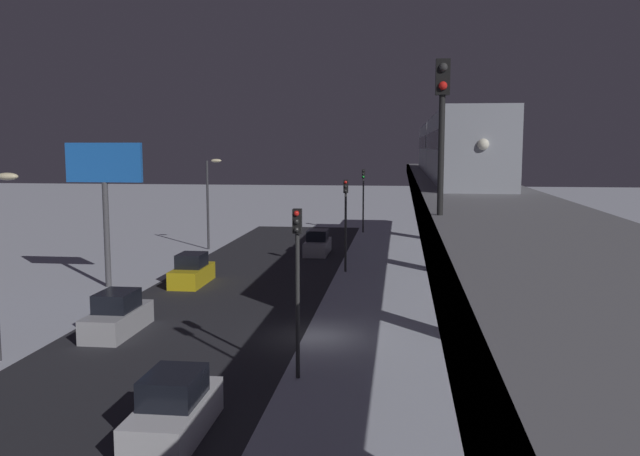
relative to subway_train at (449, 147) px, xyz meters
name	(u,v)px	position (x,y,z in m)	size (l,w,h in m)	color
ground_plane	(313,336)	(6.98, 14.64, -8.66)	(240.00, 240.00, 0.00)	silver
avenue_asphalt	(188,332)	(12.92, 14.64, -8.65)	(11.00, 83.30, 0.01)	#28282D
elevated_railway	(469,209)	(0.09, 14.64, -2.68)	(5.00, 83.30, 6.88)	slate
subway_train	(449,147)	(0.00, 0.00, 0.00)	(2.94, 36.87, 3.40)	#999EA8
rail_signal	(442,110)	(2.04, 26.60, 0.95)	(0.36, 0.41, 4.00)	black
sedan_white	(174,410)	(9.72, 25.68, -7.86)	(1.80, 4.49, 1.97)	silver
sedan_silver	(117,316)	(16.12, 15.15, -7.86)	(1.80, 4.53, 1.97)	#B2B2B7
sedan_yellow	(192,272)	(16.12, 3.89, -7.86)	(1.80, 4.34, 1.97)	gold
sedan_silver_2	(318,244)	(9.72, -9.06, -7.86)	(1.80, 4.64, 1.97)	#B2B2B7
traffic_light_near	(297,268)	(6.82, 20.19, -4.46)	(0.32, 0.44, 6.40)	#2D2D2D
traffic_light_mid	(346,212)	(6.82, -1.51, -4.46)	(0.32, 0.44, 6.40)	#2D2D2D
traffic_light_far	(363,191)	(6.82, -23.22, -4.46)	(0.32, 0.44, 6.40)	#2D2D2D
commercial_billboard	(104,177)	(21.06, 5.23, -1.83)	(4.80, 0.36, 8.90)	#4C4C51
street_lamp_far	(210,193)	(18.99, -10.36, -3.84)	(1.35, 0.44, 7.65)	#38383D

